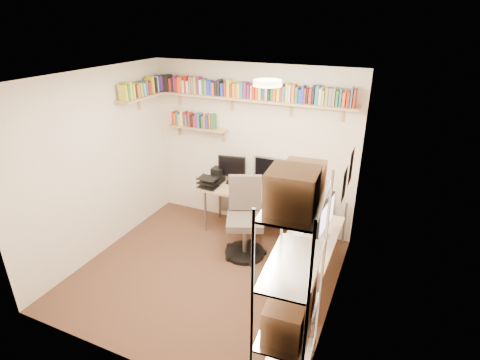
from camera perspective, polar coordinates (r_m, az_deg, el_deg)
name	(u,v)px	position (r m, az deg, el deg)	size (l,w,h in m)	color
ground	(207,272)	(5.08, -5.11, -13.86)	(3.20, 3.20, 0.00)	#46271E
room_shell	(202,162)	(4.31, -5.78, 2.67)	(3.24, 3.04, 2.52)	#F5DDC7
wall_shelves	(219,97)	(5.48, -3.28, 12.52)	(3.12, 1.09, 0.79)	tan
corner_desk	(268,202)	(5.26, 4.22, -3.29)	(2.19, 1.81, 1.23)	tan
office_chair	(245,223)	(5.19, 0.75, -6.57)	(0.65, 0.65, 1.12)	black
wire_rack	(292,264)	(3.03, 7.98, -12.51)	(0.47, 0.88, 2.17)	silver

